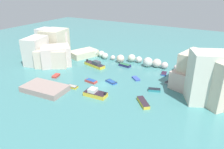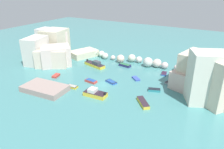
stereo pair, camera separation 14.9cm
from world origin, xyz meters
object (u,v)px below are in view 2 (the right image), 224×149
moored_boat_7 (72,87)px  moored_boat_9 (170,82)px  moored_boat_6 (91,81)px  moored_boat_0 (95,64)px  moored_boat_10 (111,82)px  stone_dock (45,88)px  moored_boat_5 (164,74)px  moored_boat_1 (143,103)px  moored_boat_4 (136,78)px  moored_boat_2 (56,76)px  moored_boat_3 (95,93)px  moored_boat_11 (154,90)px  moored_boat_8 (125,65)px

moored_boat_7 → moored_boat_9: moored_boat_7 is taller
moored_boat_6 → moored_boat_0: bearing=-54.9°
moored_boat_10 → stone_dock: bearing=-113.8°
stone_dock → moored_boat_10: size_ratio=3.06×
moored_boat_5 → moored_boat_10: moored_boat_10 is taller
moored_boat_6 → moored_boat_10: bearing=-147.1°
moored_boat_1 → moored_boat_4: (-6.18, 10.26, -0.15)m
moored_boat_5 → moored_boat_0: bearing=92.2°
moored_boat_2 → moored_boat_7: bearing=54.5°
stone_dock → moored_boat_0: bearing=87.0°
moored_boat_0 → moored_boat_4: 14.17m
moored_boat_4 → stone_dock: bearing=88.0°
moored_boat_0 → moored_boat_6: size_ratio=2.31×
moored_boat_6 → moored_boat_9: 19.16m
moored_boat_3 → moored_boat_11: size_ratio=1.74×
moored_boat_1 → moored_boat_5: moored_boat_1 is taller
moored_boat_5 → moored_boat_11: (1.05, -10.41, 0.08)m
stone_dock → moored_boat_4: 21.90m
moored_boat_3 → moored_boat_7: 6.83m
moored_boat_7 → moored_boat_11: (16.98, 7.85, 0.03)m
stone_dock → moored_boat_0: (0.97, 18.35, -0.04)m
moored_boat_2 → moored_boat_10: size_ratio=0.80×
moored_boat_0 → moored_boat_2: moored_boat_0 is taller
stone_dock → moored_boat_6: size_ratio=3.13×
stone_dock → moored_boat_3: (10.93, 3.71, -0.02)m
moored_boat_2 → moored_boat_6: (9.78, 1.74, 0.05)m
moored_boat_0 → moored_boat_5: moored_boat_0 is taller
moored_boat_8 → moored_boat_5: bearing=-173.3°
moored_boat_5 → moored_boat_11: bearing=175.3°
moored_boat_9 → moored_boat_10: 14.25m
moored_boat_10 → moored_boat_7: bearing=-113.8°
moored_boat_8 → moored_boat_11: size_ratio=1.24×
stone_dock → moored_boat_10: bearing=46.5°
moored_boat_6 → moored_boat_7: 5.01m
moored_boat_4 → moored_boat_11: moored_boat_11 is taller
moored_boat_3 → moored_boat_8: moored_boat_3 is taller
moored_boat_0 → moored_boat_8: moored_boat_0 is taller
moored_boat_2 → moored_boat_5: (23.64, 15.44, -0.05)m
moored_boat_4 → moored_boat_11: 7.26m
moored_boat_6 → moored_boat_9: size_ratio=1.02×
moored_boat_0 → moored_boat_10: (9.62, -7.19, -0.37)m
moored_boat_0 → moored_boat_10: size_ratio=2.25×
moored_boat_6 → moored_boat_8: (2.25, 13.76, 0.06)m
moored_boat_2 → moored_boat_11: bearing=86.1°
moored_boat_9 → moored_boat_10: (-12.37, -7.07, 0.00)m
moored_boat_1 → moored_boat_9: size_ratio=1.36×
moored_boat_4 → moored_boat_7: moored_boat_7 is taller
moored_boat_2 → moored_boat_3: 14.92m
moored_boat_1 → moored_boat_4: bearing=169.7°
moored_boat_4 → moored_boat_2: bearing=66.5°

